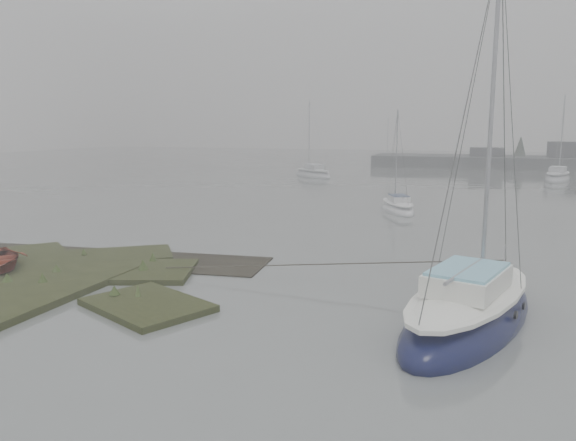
# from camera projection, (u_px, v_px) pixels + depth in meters

# --- Properties ---
(ground) EXTENTS (160.00, 160.00, 0.00)m
(ground) POSITION_uv_depth(u_px,v_px,m) (355.00, 191.00, 44.70)
(ground) COLOR slate
(ground) RESTS_ON ground
(sailboat_main) EXTENTS (4.41, 7.83, 10.51)m
(sailboat_main) POSITION_uv_depth(u_px,v_px,m) (469.00, 314.00, 14.62)
(sailboat_main) COLOR #0E1134
(sailboat_main) RESTS_ON ground
(sailboat_white) EXTENTS (3.29, 4.93, 6.63)m
(sailboat_white) POSITION_uv_depth(u_px,v_px,m) (398.00, 208.00, 34.28)
(sailboat_white) COLOR silver
(sailboat_white) RESTS_ON ground
(sailboat_far_a) EXTENTS (5.72, 5.47, 8.42)m
(sailboat_far_a) POSITION_uv_depth(u_px,v_px,m) (313.00, 174.00, 57.68)
(sailboat_far_a) COLOR silver
(sailboat_far_a) RESTS_ON ground
(sailboat_far_b) EXTENTS (3.44, 6.48, 8.71)m
(sailboat_far_b) POSITION_uv_depth(u_px,v_px,m) (557.00, 178.00, 53.68)
(sailboat_far_b) COLOR silver
(sailboat_far_b) RESTS_ON ground
(sailboat_far_c) EXTENTS (4.96, 3.58, 6.74)m
(sailboat_far_c) POSITION_uv_depth(u_px,v_px,m) (391.00, 163.00, 75.62)
(sailboat_far_c) COLOR silver
(sailboat_far_c) RESTS_ON ground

